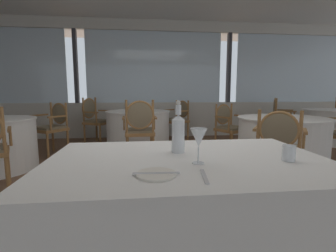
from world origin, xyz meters
The scene contains 19 objects.
ground_plane centered at (0.00, 0.00, 0.00)m, with size 15.29×15.29×0.00m, color brown.
window_wall_far centered at (0.00, 3.60, 1.12)m, with size 11.76×0.14×2.80m.
foreground_table centered at (-0.09, -1.18, 0.37)m, with size 1.56×1.01×0.73m.
side_plate centered at (-0.29, -1.45, 0.74)m, with size 0.18×0.18×0.01m, color silver.
butter_knife centered at (-0.29, -1.45, 0.74)m, with size 0.21×0.02×0.00m, color silver.
dinner_fork centered at (-0.08, -1.49, 0.73)m, with size 0.18×0.02×0.00m, color silver.
water_bottle centered at (-0.13, -1.05, 0.86)m, with size 0.08×0.08×0.32m.
wine_glass centered at (-0.06, -1.29, 0.86)m, with size 0.09×0.09×0.18m.
water_tumbler centered at (0.44, -1.30, 0.77)m, with size 0.07×0.07×0.08m, color white.
dining_chair_0_0 centered at (-1.90, 1.99, 0.55)m, with size 0.66×0.64×0.92m.
background_table_1 centered at (3.72, 2.36, 0.37)m, with size 1.11×1.11×0.73m.
dining_chair_1_0 centered at (2.83, 2.79, 0.57)m, with size 0.61×0.64×0.97m.
background_table_2 centered at (1.73, 0.89, 0.37)m, with size 1.30×1.30×0.73m.
dining_chair_2_0 centered at (1.25, 1.84, 0.52)m, with size 0.64×0.62×0.89m.
dining_chair_2_1 centered at (1.15, -0.01, 0.54)m, with size 0.65×0.64×0.92m.
background_table_3 centered at (-0.41, 2.40, 0.37)m, with size 1.28×1.28×0.73m.
dining_chair_3_0 centered at (-1.36, 2.90, 0.58)m, with size 0.62×0.65×0.99m.
dining_chair_3_1 centered at (-0.37, 1.34, 0.58)m, with size 0.55×0.49×0.99m.
dining_chair_3_2 centered at (0.48, 2.97, 0.55)m, with size 0.63×0.65×0.92m.
Camera 1 is at (-0.35, -2.50, 1.10)m, focal length 26.20 mm.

